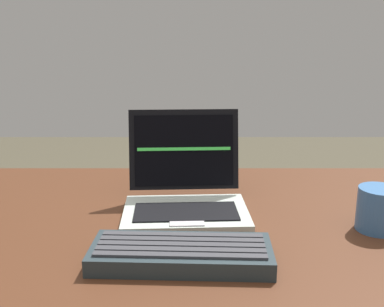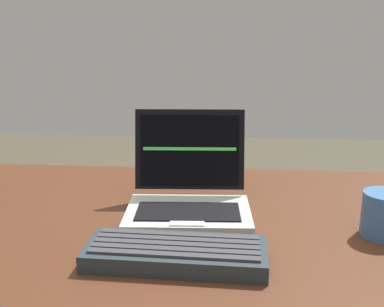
{
  "view_description": "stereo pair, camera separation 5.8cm",
  "coord_description": "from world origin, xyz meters",
  "views": [
    {
      "loc": [
        -0.05,
        -0.84,
        1.12
      ],
      "look_at": [
        -0.06,
        0.01,
        0.89
      ],
      "focal_mm": 42.95,
      "sensor_mm": 36.0,
      "label": 1
    },
    {
      "loc": [
        0.01,
        -0.84,
        1.12
      ],
      "look_at": [
        -0.06,
        0.01,
        0.89
      ],
      "focal_mm": 42.95,
      "sensor_mm": 36.0,
      "label": 2
    }
  ],
  "objects": [
    {
      "name": "desk",
      "position": [
        0.0,
        0.0,
        0.66
      ],
      "size": [
        1.76,
        0.73,
        0.75
      ],
      "color": "#4B2816",
      "rests_on": "ground"
    },
    {
      "name": "laptop_front",
      "position": [
        -0.07,
        0.06,
        0.79
      ],
      "size": [
        0.26,
        0.23,
        0.2
      ],
      "color": "#B5C0B5",
      "rests_on": "desk"
    },
    {
      "name": "external_keyboard",
      "position": [
        -0.07,
        -0.16,
        0.77
      ],
      "size": [
        0.3,
        0.13,
        0.03
      ],
      "color": "#263237",
      "rests_on": "desk"
    },
    {
      "name": "coffee_mug",
      "position": [
        0.3,
        -0.04,
        0.79
      ],
      "size": [
        0.12,
        0.08,
        0.08
      ],
      "color": "#3A69A1",
      "rests_on": "desk"
    }
  ]
}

